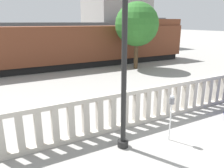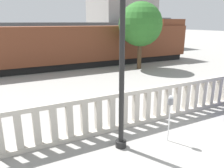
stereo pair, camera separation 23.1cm
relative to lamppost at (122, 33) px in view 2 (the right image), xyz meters
The scene contains 7 objects.
balustrade 3.65m from the lamppost, 25.95° to the left, with size 16.75×0.24×1.35m.
lamppost is the anchor object (origin of this frame).
parking_meter 2.67m from the lamppost, 13.95° to the right, with size 0.16×0.16×1.53m.
train_near 13.46m from the lamppost, 69.76° to the left, with size 18.04×2.84×3.94m.
train_far 21.39m from the lamppost, 69.90° to the left, with size 22.10×3.04×4.21m.
building_block 29.79m from the lamppost, 60.96° to the left, with size 8.22×8.39×9.71m.
tree_left 11.74m from the lamppost, 53.50° to the left, with size 3.38×3.38×5.18m.
Camera 2 is at (-5.12, -3.14, 3.66)m, focal length 35.00 mm.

